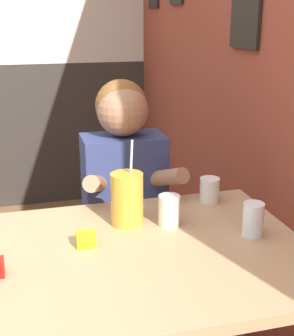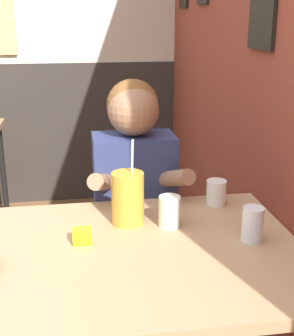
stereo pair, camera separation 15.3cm
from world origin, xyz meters
name	(u,v)px [view 1 (the left image)]	position (x,y,z in m)	size (l,w,h in m)	color
brick_wall_right	(216,35)	(1.30, 1.33, 1.35)	(0.08, 4.67, 2.70)	brown
main_table	(145,269)	(0.67, 0.33, 0.69)	(1.03, 0.80, 0.76)	tan
person_seated	(124,211)	(0.73, 0.90, 0.64)	(0.42, 0.41, 1.20)	navy
cocktail_pitcher	(127,199)	(0.66, 0.52, 0.85)	(0.11, 0.11, 0.30)	gold
glass_near_pitcher	(253,219)	(1.03, 0.33, 0.82)	(0.07, 0.07, 0.11)	silver
glass_center	(209,190)	(1.01, 0.64, 0.81)	(0.08, 0.08, 0.09)	silver
glass_far_side	(169,210)	(0.80, 0.48, 0.82)	(0.08, 0.08, 0.11)	silver
condiment_mustard	(86,239)	(0.50, 0.39, 0.79)	(0.06, 0.04, 0.05)	yellow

